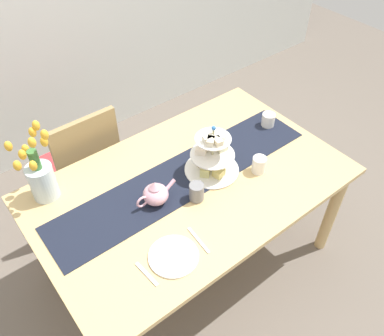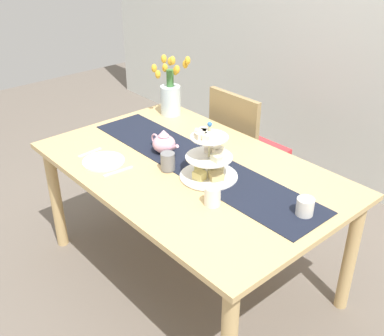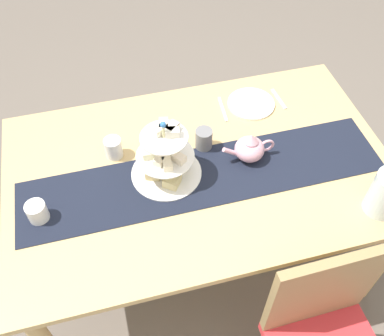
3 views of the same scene
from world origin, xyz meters
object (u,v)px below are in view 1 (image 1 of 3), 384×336
Objects in this scene: dining_table at (190,194)px; fork_left at (147,274)px; dinner_plate_left at (174,256)px; knife_left at (199,240)px; mug_grey at (197,192)px; tiered_cake_stand at (212,157)px; cream_jug at (268,120)px; mug_white_text at (259,165)px; chair_left at (84,162)px; teapot at (155,194)px; tulip_vase at (40,175)px.

fork_left reaches higher than dining_table.
dinner_plate_left is 0.15m from knife_left.
dining_table is at bearing 67.16° from mug_grey.
tiered_cake_stand is 3.58× the size of cream_jug.
knife_left is at bearing -126.53° from mug_grey.
mug_white_text is at bearing -39.34° from tiered_cake_stand.
chair_left is 6.07× the size of fork_left.
chair_left is 1.12m from fork_left.
teapot is 0.58m from tulip_vase.
fork_left is at bearing -153.20° from tiered_cake_stand.
tulip_vase is at bearing 167.34° from cream_jug.
mug_grey is (0.30, 0.21, 0.05)m from dinner_plate_left.
cream_jug reaches higher than dining_table.
tiered_cake_stand is (0.44, -0.75, 0.33)m from chair_left.
tiered_cake_stand is at bearing 140.66° from mug_white_text.
teapot is 2.51× the size of mug_grey.
tiered_cake_stand is at bearing 33.14° from dinner_plate_left.
dinner_plate_left is at bearing -92.96° from chair_left.
mug_grey is at bearing -112.84° from dining_table.
tiered_cake_stand is at bearing -170.45° from cream_jug.
chair_left is 3.82× the size of teapot.
tulip_vase is at bearing 137.06° from teapot.
cream_jug is at bearing 7.67° from dining_table.
teapot is at bearing 49.87° from fork_left.
tulip_vase is 4.89× the size of cream_jug.
tulip_vase is (-0.42, 0.39, 0.08)m from teapot.
teapot is (0.07, -0.75, 0.29)m from chair_left.
chair_left reaches higher than mug_white_text.
chair_left is 0.81m from teapot.
tiered_cake_stand reaches higher than dining_table.
mug_white_text is (0.99, -0.55, -0.10)m from tulip_vase.
tiered_cake_stand is 0.54m from cream_jug.
knife_left is 0.57m from mug_white_text.
tiered_cake_stand is 0.37m from teapot.
tulip_vase is (-0.35, -0.36, 0.38)m from chair_left.
dining_table is at bearing -179.23° from tiered_cake_stand.
mug_grey reaches higher than mug_white_text.
teapot is 0.57× the size of tulip_vase.
cream_jug is at bearing 5.80° from teapot.
cream_jug is (0.68, 0.09, 0.13)m from dining_table.
mug_grey is at bearing -149.82° from tiered_cake_stand.
dinner_plate_left is 0.37m from mug_grey.
mug_grey is (-0.73, -0.20, 0.01)m from cream_jug.
teapot is 0.21m from mug_grey.
chair_left reaches higher than teapot.
mug_grey is (-0.19, -0.11, -0.05)m from tiered_cake_stand.
mug_white_text is at bearing -29.15° from tulip_vase.
knife_left is at bearing 0.00° from fork_left.
dining_table is 7.00× the size of teapot.
dinner_plate_left is 1.53× the size of fork_left.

